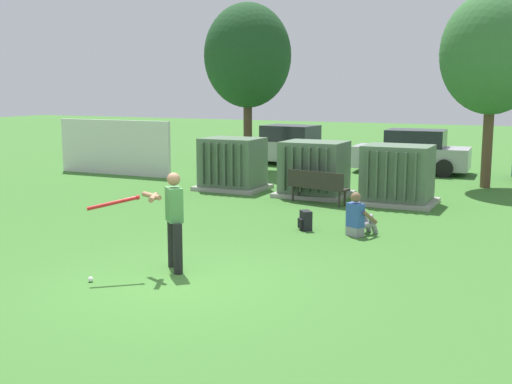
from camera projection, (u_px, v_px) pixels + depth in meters
The scene contains 14 objects.
ground_plane at pixel (175, 283), 10.67m from camera, with size 96.00×96.00×0.00m, color #3D752D.
fence_panel at pixel (114, 147), 23.76m from camera, with size 4.80×0.12×2.00m, color silver.
transformer_west at pixel (232, 164), 20.32m from camera, with size 2.10×1.70×1.62m.
transformer_mid_west at pixel (314, 170), 19.06m from camera, with size 2.10×1.70×1.62m.
transformer_mid_east at pixel (397, 175), 17.82m from camera, with size 2.10×1.70×1.62m.
park_bench at pixel (317, 185), 17.83m from camera, with size 1.84×0.81×0.92m.
batter at pixel (171, 216), 11.28m from camera, with size 1.33×1.31×1.74m.
sports_ball at pixel (91, 279), 10.75m from camera, with size 0.09×0.09×0.09m, color white.
seated_spectator at pixel (358, 218), 14.08m from camera, with size 0.67×0.79×0.96m.
backpack at pixel (305, 221), 14.62m from camera, with size 0.37×0.38×0.44m.
tree_left at pixel (248, 56), 24.56m from camera, with size 3.32×3.32×6.34m.
tree_center_left at pixel (493, 54), 20.14m from camera, with size 3.22×3.22×6.15m.
parked_car_leftmost at pixel (288, 146), 26.93m from camera, with size 4.34×2.21×1.62m.
parked_car_left_of_center at pixel (412, 153), 24.25m from camera, with size 4.28×2.08×1.62m.
Camera 1 is at (5.59, -8.74, 3.21)m, focal length 45.48 mm.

